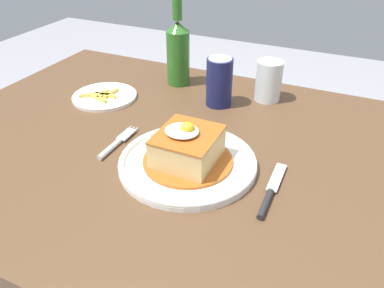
{
  "coord_description": "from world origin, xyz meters",
  "views": [
    {
      "loc": [
        0.3,
        -0.62,
        1.2
      ],
      "look_at": [
        0.04,
        -0.04,
        0.79
      ],
      "focal_mm": 35.91,
      "sensor_mm": 36.0,
      "label": 1
    }
  ],
  "objects_px": {
    "fork": "(115,144)",
    "drinking_glass": "(268,83)",
    "soda_can": "(219,82)",
    "beer_bottle_green": "(178,50)",
    "main_plate": "(188,162)",
    "side_plate_fries": "(104,96)",
    "knife": "(269,196)"
  },
  "relations": [
    {
      "from": "fork",
      "to": "drinking_glass",
      "type": "distance_m",
      "value": 0.43
    },
    {
      "from": "drinking_glass",
      "to": "soda_can",
      "type": "bearing_deg",
      "value": -142.64
    },
    {
      "from": "beer_bottle_green",
      "to": "drinking_glass",
      "type": "relative_size",
      "value": 2.53
    },
    {
      "from": "main_plate",
      "to": "fork",
      "type": "distance_m",
      "value": 0.17
    },
    {
      "from": "fork",
      "to": "side_plate_fries",
      "type": "height_order",
      "value": "side_plate_fries"
    },
    {
      "from": "main_plate",
      "to": "soda_can",
      "type": "relative_size",
      "value": 2.22
    },
    {
      "from": "main_plate",
      "to": "drinking_glass",
      "type": "relative_size",
      "value": 2.62
    },
    {
      "from": "knife",
      "to": "drinking_glass",
      "type": "distance_m",
      "value": 0.41
    },
    {
      "from": "beer_bottle_green",
      "to": "side_plate_fries",
      "type": "relative_size",
      "value": 1.56
    },
    {
      "from": "soda_can",
      "to": "knife",
      "type": "bearing_deg",
      "value": -54.82
    },
    {
      "from": "fork",
      "to": "drinking_glass",
      "type": "height_order",
      "value": "drinking_glass"
    },
    {
      "from": "knife",
      "to": "drinking_glass",
      "type": "height_order",
      "value": "drinking_glass"
    },
    {
      "from": "side_plate_fries",
      "to": "fork",
      "type": "bearing_deg",
      "value": -49.06
    },
    {
      "from": "main_plate",
      "to": "soda_can",
      "type": "height_order",
      "value": "soda_can"
    },
    {
      "from": "knife",
      "to": "side_plate_fries",
      "type": "bearing_deg",
      "value": 157.11
    },
    {
      "from": "main_plate",
      "to": "beer_bottle_green",
      "type": "distance_m",
      "value": 0.42
    },
    {
      "from": "knife",
      "to": "beer_bottle_green",
      "type": "distance_m",
      "value": 0.54
    },
    {
      "from": "knife",
      "to": "main_plate",
      "type": "bearing_deg",
      "value": 170.46
    },
    {
      "from": "fork",
      "to": "drinking_glass",
      "type": "xyz_separation_m",
      "value": [
        0.23,
        0.36,
        0.04
      ]
    },
    {
      "from": "knife",
      "to": "soda_can",
      "type": "xyz_separation_m",
      "value": [
        -0.22,
        0.31,
        0.06
      ]
    },
    {
      "from": "knife",
      "to": "soda_can",
      "type": "bearing_deg",
      "value": 125.18
    },
    {
      "from": "main_plate",
      "to": "side_plate_fries",
      "type": "height_order",
      "value": "main_plate"
    },
    {
      "from": "fork",
      "to": "side_plate_fries",
      "type": "distance_m",
      "value": 0.25
    },
    {
      "from": "main_plate",
      "to": "drinking_glass",
      "type": "height_order",
      "value": "drinking_glass"
    },
    {
      "from": "soda_can",
      "to": "beer_bottle_green",
      "type": "bearing_deg",
      "value": 153.26
    },
    {
      "from": "beer_bottle_green",
      "to": "drinking_glass",
      "type": "xyz_separation_m",
      "value": [
        0.26,
        0.0,
        -0.05
      ]
    },
    {
      "from": "soda_can",
      "to": "beer_bottle_green",
      "type": "distance_m",
      "value": 0.18
    },
    {
      "from": "drinking_glass",
      "to": "knife",
      "type": "bearing_deg",
      "value": -73.99
    },
    {
      "from": "main_plate",
      "to": "knife",
      "type": "bearing_deg",
      "value": -9.54
    },
    {
      "from": "main_plate",
      "to": "fork",
      "type": "height_order",
      "value": "main_plate"
    },
    {
      "from": "main_plate",
      "to": "beer_bottle_green",
      "type": "bearing_deg",
      "value": 119.02
    },
    {
      "from": "drinking_glass",
      "to": "side_plate_fries",
      "type": "xyz_separation_m",
      "value": [
        -0.4,
        -0.18,
        -0.04
      ]
    }
  ]
}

